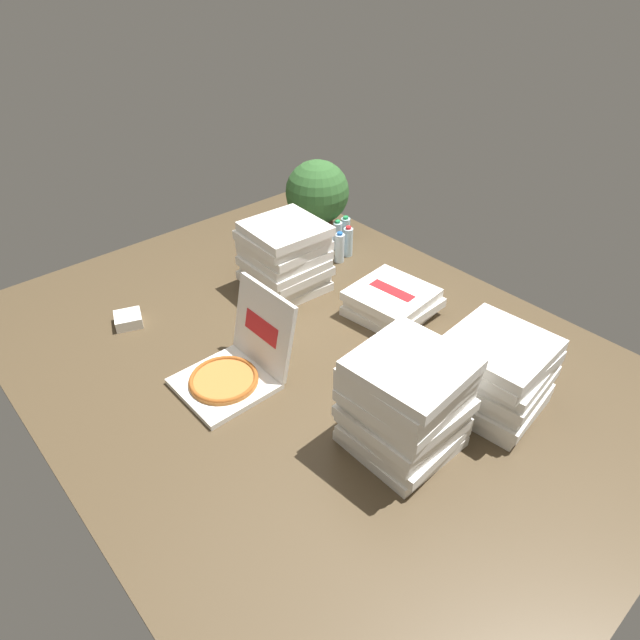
{
  "coord_description": "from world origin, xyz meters",
  "views": [
    {
      "loc": [
        1.59,
        -1.33,
        1.72
      ],
      "look_at": [
        -0.02,
        0.1,
        0.14
      ],
      "focal_mm": 30.8,
      "sensor_mm": 36.0,
      "label": 1
    }
  ],
  "objects_px": {
    "water_bottle_3": "(328,246)",
    "pizza_stack_center_far": "(285,257)",
    "pizza_stack_right_far": "(496,373)",
    "water_bottle_1": "(345,231)",
    "water_bottle_4": "(337,235)",
    "water_bottle_2": "(340,248)",
    "pizza_stack_left_far": "(405,403)",
    "water_bottle_0": "(348,242)",
    "potted_plant": "(317,195)",
    "napkin_pile": "(128,319)",
    "pizza_stack_right_mid": "(392,302)",
    "open_pizza_box": "(236,365)"
  },
  "relations": [
    {
      "from": "pizza_stack_left_far",
      "to": "water_bottle_0",
      "type": "height_order",
      "value": "pizza_stack_left_far"
    },
    {
      "from": "pizza_stack_center_far",
      "to": "potted_plant",
      "type": "xyz_separation_m",
      "value": [
        -0.33,
        0.53,
        0.1
      ]
    },
    {
      "from": "water_bottle_0",
      "to": "water_bottle_4",
      "type": "relative_size",
      "value": 1.0
    },
    {
      "from": "pizza_stack_left_far",
      "to": "potted_plant",
      "type": "bearing_deg",
      "value": 149.38
    },
    {
      "from": "water_bottle_0",
      "to": "water_bottle_2",
      "type": "bearing_deg",
      "value": -77.27
    },
    {
      "from": "open_pizza_box",
      "to": "pizza_stack_center_far",
      "type": "xyz_separation_m",
      "value": [
        -0.46,
        0.66,
        0.11
      ]
    },
    {
      "from": "water_bottle_3",
      "to": "potted_plant",
      "type": "distance_m",
      "value": 0.36
    },
    {
      "from": "open_pizza_box",
      "to": "napkin_pile",
      "type": "height_order",
      "value": "open_pizza_box"
    },
    {
      "from": "pizza_stack_center_far",
      "to": "pizza_stack_right_far",
      "type": "xyz_separation_m",
      "value": [
        1.33,
        0.08,
        -0.02
      ]
    },
    {
      "from": "pizza_stack_right_far",
      "to": "water_bottle_0",
      "type": "relative_size",
      "value": 2.32
    },
    {
      "from": "pizza_stack_right_far",
      "to": "water_bottle_4",
      "type": "height_order",
      "value": "pizza_stack_right_far"
    },
    {
      "from": "pizza_stack_center_far",
      "to": "potted_plant",
      "type": "bearing_deg",
      "value": 121.66
    },
    {
      "from": "pizza_stack_right_far",
      "to": "water_bottle_1",
      "type": "relative_size",
      "value": 2.32
    },
    {
      "from": "water_bottle_4",
      "to": "water_bottle_2",
      "type": "bearing_deg",
      "value": -38.5
    },
    {
      "from": "open_pizza_box",
      "to": "water_bottle_4",
      "type": "relative_size",
      "value": 2.44
    },
    {
      "from": "napkin_pile",
      "to": "water_bottle_2",
      "type": "bearing_deg",
      "value": 78.65
    },
    {
      "from": "water_bottle_0",
      "to": "napkin_pile",
      "type": "xyz_separation_m",
      "value": [
        -0.23,
        -1.37,
        -0.06
      ]
    },
    {
      "from": "pizza_stack_center_far",
      "to": "pizza_stack_left_far",
      "type": "xyz_separation_m",
      "value": [
        1.22,
        -0.38,
        0.02
      ]
    },
    {
      "from": "water_bottle_2",
      "to": "water_bottle_3",
      "type": "distance_m",
      "value": 0.07
    },
    {
      "from": "water_bottle_0",
      "to": "water_bottle_2",
      "type": "relative_size",
      "value": 1.0
    },
    {
      "from": "pizza_stack_center_far",
      "to": "pizza_stack_left_far",
      "type": "bearing_deg",
      "value": -17.49
    },
    {
      "from": "pizza_stack_right_far",
      "to": "water_bottle_2",
      "type": "height_order",
      "value": "pizza_stack_right_far"
    },
    {
      "from": "water_bottle_3",
      "to": "potted_plant",
      "type": "height_order",
      "value": "potted_plant"
    },
    {
      "from": "water_bottle_2",
      "to": "open_pizza_box",
      "type": "bearing_deg",
      "value": -66.52
    },
    {
      "from": "water_bottle_3",
      "to": "pizza_stack_center_far",
      "type": "bearing_deg",
      "value": -79.79
    },
    {
      "from": "pizza_stack_right_far",
      "to": "water_bottle_2",
      "type": "bearing_deg",
      "value": 165.07
    },
    {
      "from": "pizza_stack_right_far",
      "to": "napkin_pile",
      "type": "relative_size",
      "value": 3.44
    },
    {
      "from": "pizza_stack_right_mid",
      "to": "pizza_stack_right_far",
      "type": "xyz_separation_m",
      "value": [
        0.74,
        -0.18,
        0.1
      ]
    },
    {
      "from": "water_bottle_3",
      "to": "pizza_stack_left_far",
      "type": "bearing_deg",
      "value": -31.15
    },
    {
      "from": "pizza_stack_right_mid",
      "to": "water_bottle_2",
      "type": "height_order",
      "value": "water_bottle_2"
    },
    {
      "from": "open_pizza_box",
      "to": "pizza_stack_left_far",
      "type": "height_order",
      "value": "pizza_stack_left_far"
    },
    {
      "from": "pizza_stack_right_mid",
      "to": "water_bottle_2",
      "type": "xyz_separation_m",
      "value": [
        -0.59,
        0.17,
        0.02
      ]
    },
    {
      "from": "open_pizza_box",
      "to": "water_bottle_1",
      "type": "height_order",
      "value": "open_pizza_box"
    },
    {
      "from": "napkin_pile",
      "to": "water_bottle_3",
      "type": "bearing_deg",
      "value": 81.0
    },
    {
      "from": "pizza_stack_center_far",
      "to": "water_bottle_3",
      "type": "height_order",
      "value": "pizza_stack_center_far"
    },
    {
      "from": "open_pizza_box",
      "to": "pizza_stack_right_far",
      "type": "distance_m",
      "value": 1.14
    },
    {
      "from": "pizza_stack_right_mid",
      "to": "water_bottle_3",
      "type": "bearing_deg",
      "value": 168.19
    },
    {
      "from": "water_bottle_1",
      "to": "water_bottle_3",
      "type": "distance_m",
      "value": 0.23
    },
    {
      "from": "open_pizza_box",
      "to": "potted_plant",
      "type": "relative_size",
      "value": 0.92
    },
    {
      "from": "potted_plant",
      "to": "pizza_stack_right_mid",
      "type": "bearing_deg",
      "value": -16.65
    },
    {
      "from": "water_bottle_3",
      "to": "potted_plant",
      "type": "xyz_separation_m",
      "value": [
        -0.26,
        0.14,
        0.21
      ]
    },
    {
      "from": "pizza_stack_right_mid",
      "to": "water_bottle_2",
      "type": "relative_size",
      "value": 2.21
    },
    {
      "from": "pizza_stack_right_mid",
      "to": "potted_plant",
      "type": "xyz_separation_m",
      "value": [
        -0.91,
        0.27,
        0.23
      ]
    },
    {
      "from": "pizza_stack_right_mid",
      "to": "water_bottle_0",
      "type": "height_order",
      "value": "water_bottle_0"
    },
    {
      "from": "pizza_stack_center_far",
      "to": "napkin_pile",
      "type": "height_order",
      "value": "pizza_stack_center_far"
    },
    {
      "from": "pizza_stack_right_mid",
      "to": "napkin_pile",
      "type": "distance_m",
      "value": 1.39
    },
    {
      "from": "water_bottle_3",
      "to": "water_bottle_4",
      "type": "height_order",
      "value": "same"
    },
    {
      "from": "pizza_stack_right_mid",
      "to": "water_bottle_1",
      "type": "height_order",
      "value": "water_bottle_1"
    },
    {
      "from": "water_bottle_3",
      "to": "napkin_pile",
      "type": "distance_m",
      "value": 1.25
    },
    {
      "from": "pizza_stack_right_far",
      "to": "potted_plant",
      "type": "height_order",
      "value": "potted_plant"
    }
  ]
}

